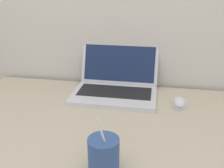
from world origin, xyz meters
The scene contains 3 objects.
laptop centered at (0.03, 0.62, 0.81)m, with size 0.38×0.34×0.25m.
drink_cup centered at (0.08, 0.07, 0.81)m, with size 0.09×0.09×0.18m.
computer_mouse centered at (0.32, 0.52, 0.77)m, with size 0.06×0.09×0.04m.
Camera 1 is at (0.21, -0.52, 1.27)m, focal length 42.00 mm.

